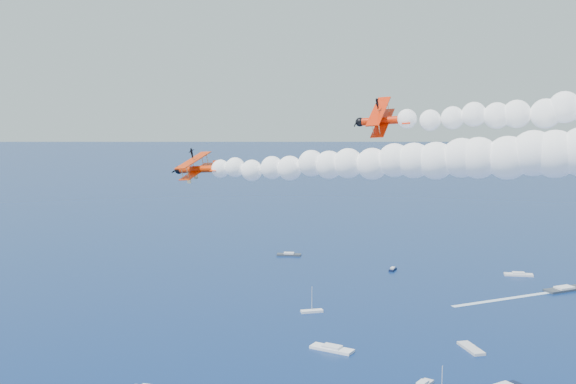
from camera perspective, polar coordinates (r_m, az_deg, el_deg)
The scene contains 3 objects.
biplane_lead at distance 92.18m, azimuth 7.49°, elevation 5.52°, with size 7.11×7.98×4.81m, color red, non-canonical shape.
biplane_trail at distance 98.40m, azimuth -6.98°, elevation 1.77°, with size 6.82×7.64×4.60m, color red, non-canonical shape.
smoke_trail_trail at distance 88.30m, azimuth 8.10°, elevation 2.37°, with size 51.39×15.57×9.61m, color white, non-canonical shape.
Camera 1 is at (46.67, -62.99, 64.32)m, focal length 45.78 mm.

